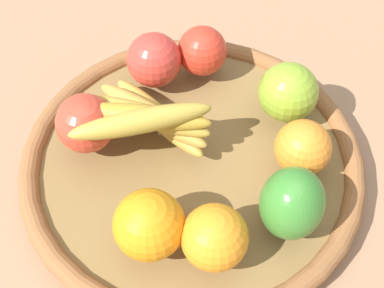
% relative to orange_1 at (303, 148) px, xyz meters
% --- Properties ---
extents(ground_plane, '(2.40, 2.40, 0.00)m').
position_rel_orange_1_xyz_m(ground_plane, '(-0.02, 0.13, -0.08)').
color(ground_plane, '#9B7252').
rests_on(ground_plane, ground).
extents(basket, '(0.45, 0.45, 0.04)m').
position_rel_orange_1_xyz_m(basket, '(-0.02, 0.13, -0.05)').
color(basket, brown).
rests_on(basket, ground_plane).
extents(orange_1, '(0.08, 0.08, 0.07)m').
position_rel_orange_1_xyz_m(orange_1, '(0.00, 0.00, 0.00)').
color(orange_1, orange).
rests_on(orange_1, basket).
extents(apple_3, '(0.10, 0.10, 0.07)m').
position_rel_orange_1_xyz_m(apple_3, '(0.13, 0.16, 0.00)').
color(apple_3, red).
rests_on(apple_3, basket).
extents(banana_bunch, '(0.17, 0.18, 0.08)m').
position_rel_orange_1_xyz_m(banana_bunch, '(-0.00, 0.19, 0.01)').
color(banana_bunch, '#B7923A').
rests_on(banana_bunch, basket).
extents(bell_pepper, '(0.09, 0.08, 0.09)m').
position_rel_orange_1_xyz_m(bell_pepper, '(-0.09, 0.00, 0.01)').
color(bell_pepper, '#377A2B').
rests_on(bell_pepper, basket).
extents(orange_0, '(0.10, 0.10, 0.08)m').
position_rel_orange_1_xyz_m(orange_0, '(-0.15, 0.15, 0.01)').
color(orange_0, orange).
rests_on(orange_0, basket).
extents(apple_1, '(0.11, 0.11, 0.08)m').
position_rel_orange_1_xyz_m(apple_1, '(-0.03, 0.27, 0.00)').
color(apple_1, red).
rests_on(apple_1, basket).
extents(orange_2, '(0.10, 0.10, 0.07)m').
position_rel_orange_1_xyz_m(orange_2, '(-0.14, 0.08, 0.00)').
color(orange_2, orange).
rests_on(orange_2, basket).
extents(apple_2, '(0.08, 0.08, 0.08)m').
position_rel_orange_1_xyz_m(apple_2, '(0.08, 0.03, 0.00)').
color(apple_2, olive).
rests_on(apple_2, basket).
extents(apple_0, '(0.10, 0.10, 0.08)m').
position_rel_orange_1_xyz_m(apple_0, '(0.10, 0.22, 0.00)').
color(apple_0, red).
rests_on(apple_0, basket).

